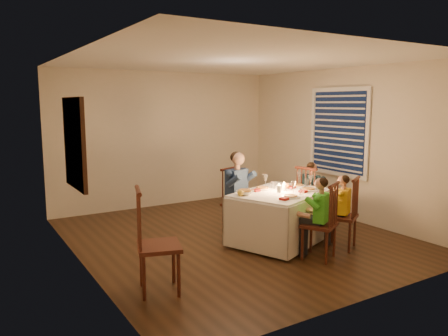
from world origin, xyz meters
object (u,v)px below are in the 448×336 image
dining_table (281,206)px  child_teal (310,227)px  chair_end (310,227)px  adult (238,232)px  chair_near_right (340,247)px  serving_bowl (245,193)px  child_green (318,258)px  chair_near_left (318,258)px  child_yellow (340,247)px  chair_adult (238,232)px  chair_extra (160,291)px

dining_table → child_teal: size_ratio=1.59×
chair_end → adult: size_ratio=0.80×
chair_end → chair_near_right: bearing=144.8°
chair_near_right → serving_bowl: (-1.10, 0.76, 0.77)m
chair_end → child_green: child_green is taller
adult → chair_near_right: bearing=-77.9°
chair_near_left → adult: bearing=-109.1°
chair_near_right → child_yellow: bearing=180.0°
chair_adult → serving_bowl: size_ratio=4.29×
adult → serving_bowl: size_ratio=5.38×
child_yellow → serving_bowl: size_ratio=4.37×
chair_adult → adult: bearing=0.0°
dining_table → chair_extra: 2.33m
chair_near_left → serving_bowl: size_ratio=4.29×
chair_near_right → child_teal: child_teal is taller
chair_near_right → child_teal: 1.04m
chair_adult → adult: adult is taller
chair_end → chair_extra: (-3.07, -0.98, 0.00)m
adult → child_teal: size_ratio=1.18×
chair_end → adult: adult is taller
child_teal → chair_end: bearing=-0.0°
dining_table → adult: bearing=88.3°
child_green → serving_bowl: 1.31m
child_yellow → dining_table: bearing=-80.2°
chair_near_left → chair_adult: bearing=-109.1°
child_teal → chair_near_left: bearing=125.5°
chair_near_left → dining_table: bearing=-119.4°
chair_adult → chair_near_left: 1.54m
adult → serving_bowl: 1.03m
chair_near_right → child_yellow: 0.00m
chair_near_left → serving_bowl: (-0.54, 0.91, 0.77)m
child_green → child_yellow: 0.58m
chair_extra → adult: size_ratio=0.90×
chair_end → child_yellow: child_yellow is taller
child_green → chair_near_right: bearing=166.9°
chair_adult → child_teal: 1.22m
chair_end → chair_extra: bearing=92.2°
chair_adult → adult: 0.00m
chair_near_right → adult: adult is taller
dining_table → child_yellow: (0.55, -0.65, -0.53)m
chair_near_right → chair_adult: bearing=-89.7°
dining_table → child_green: bearing=-112.8°
chair_extra → child_green: bearing=-76.8°
dining_table → child_teal: (0.90, 0.33, -0.53)m
chair_end → chair_near_left: bearing=125.5°
serving_bowl → chair_end: bearing=8.7°
chair_near_right → child_green: child_green is taller
chair_extra → child_green: (2.16, -0.15, 0.00)m
child_teal → chair_extra: bearing=92.2°
chair_adult → child_yellow: bearing=-77.9°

